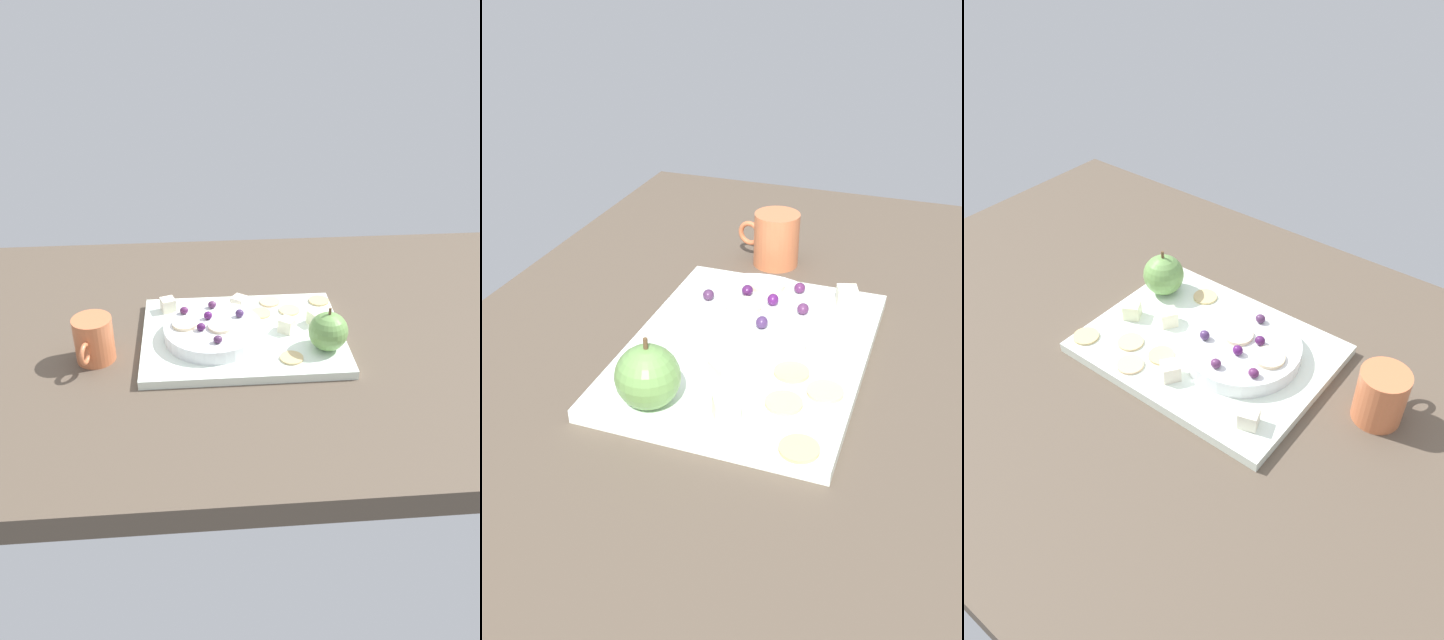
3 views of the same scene
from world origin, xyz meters
The scene contains 23 objects.
table centered at (0.00, 0.00, 2.22)cm, with size 131.07×87.47×4.44cm, color brown.
platter centered at (-2.39, -3.53, 5.27)cm, with size 37.56×28.38×1.66cm, color white.
serving_dish centered at (-8.01, -4.85, 7.38)cm, with size 18.19×18.19×2.58cm, color white.
apple_whole centered at (12.32, -10.03, 9.64)cm, with size 7.09×7.09×7.09cm, color #6C9D4F.
apple_stem centered at (12.32, -10.03, 13.79)cm, with size 0.50×0.50×1.20cm, color brown.
cheese_cube_0 centered at (-16.58, 5.82, 7.42)cm, with size 2.66×2.66×2.66cm, color white.
cheese_cube_1 centered at (11.89, -1.40, 7.42)cm, with size 2.66×2.66×2.66cm, color #EFF4C2.
cheese_cube_2 centered at (-2.38, 5.51, 7.42)cm, with size 2.66×2.66×2.66cm, color white.
cheese_cube_3 centered at (5.94, -3.73, 7.42)cm, with size 2.66×2.66×2.66cm, color #F1EAC7.
cracker_0 centered at (5.42, -12.94, 6.29)cm, with size 4.13×4.13×0.40cm, color #D4B87B.
cracker_1 centered at (4.05, 7.41, 6.29)cm, with size 4.13×4.13×0.40cm, color #DEB98C.
cracker_2 centered at (1.65, 2.98, 6.29)cm, with size 4.13×4.13×0.40cm, color #D5B77D.
cracker_3 centered at (7.55, 3.65, 6.29)cm, with size 4.13×4.13×0.40cm, color #D8BC86.
cracker_4 centered at (14.18, 7.02, 6.29)cm, with size 4.13×4.13×0.40cm, color #D5B87B.
grape_0 centered at (-2.88, -2.07, 9.43)cm, with size 1.62×1.46×1.52cm, color #482D5E.
grape_1 centered at (-7.39, -10.65, 9.37)cm, with size 1.62×1.46×1.40cm, color #4C2A4F.
grape_2 centered at (-10.22, -6.27, 9.39)cm, with size 1.62×1.46×1.43cm, color #491A50.
grape_3 centered at (-8.83, -2.39, 9.44)cm, with size 1.62×1.46×1.53cm, color #531A60.
grape_4 centered at (-7.90, 1.77, 9.37)cm, with size 1.62×1.46×1.40cm, color #572A54.
grape_5 centered at (-13.28, 0.09, 9.36)cm, with size 1.62×1.46×1.37cm, color #582352.
apple_slice_0 centered at (-13.18, -4.37, 8.97)cm, with size 4.60×4.60×0.60cm, color beige.
apple_slice_1 centered at (-6.64, -5.69, 8.97)cm, with size 4.60×4.60×0.60cm, color beige.
cup centered at (-29.28, -7.81, 8.62)cm, with size 7.00×10.15×8.36cm.
Camera 2 is at (64.81, 17.15, 50.88)cm, focal length 38.09 mm.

